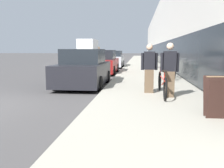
% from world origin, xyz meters
% --- Properties ---
extents(sidewalk_slab, '(3.56, 70.00, 0.16)m').
position_xyz_m(sidewalk_slab, '(5.42, 21.00, 0.08)').
color(sidewalk_slab, '#A39E8E').
rests_on(sidewalk_slab, ground).
extents(storefront_facade, '(10.01, 70.00, 7.26)m').
position_xyz_m(storefront_facade, '(12.24, 29.00, 3.62)').
color(storefront_facade, silver).
rests_on(storefront_facade, ground).
extents(tandem_bicycle, '(0.52, 2.62, 0.86)m').
position_xyz_m(tandem_bicycle, '(5.73, 1.76, 0.52)').
color(tandem_bicycle, black).
rests_on(tandem_bicycle, sidewalk_slab).
extents(person_rider, '(0.57, 0.22, 1.67)m').
position_xyz_m(person_rider, '(5.91, 1.42, 0.99)').
color(person_rider, brown).
rests_on(person_rider, sidewalk_slab).
extents(person_bystander, '(0.56, 0.22, 1.65)m').
position_xyz_m(person_bystander, '(5.32, 2.17, 0.98)').
color(person_bystander, brown).
rests_on(person_bystander, sidewalk_slab).
extents(bike_rack_hoop, '(0.05, 0.60, 0.84)m').
position_xyz_m(bike_rack_hoop, '(6.40, 5.42, 0.67)').
color(bike_rack_hoop, '#4C4C51').
rests_on(bike_rack_hoop, sidewalk_slab).
extents(cruiser_bike_nearest, '(0.52, 1.69, 0.93)m').
position_xyz_m(cruiser_bike_nearest, '(6.71, 6.65, 0.54)').
color(cruiser_bike_nearest, black).
rests_on(cruiser_bike_nearest, sidewalk_slab).
extents(cruiser_bike_middle, '(0.52, 1.72, 0.93)m').
position_xyz_m(cruiser_bike_middle, '(6.76, 8.74, 0.55)').
color(cruiser_bike_middle, black).
rests_on(cruiser_bike_middle, sidewalk_slab).
extents(sandwich_board_sign, '(0.56, 0.56, 0.90)m').
position_xyz_m(sandwich_board_sign, '(6.69, -0.87, 0.61)').
color(sandwich_board_sign, '#331E19').
rests_on(sandwich_board_sign, sidewalk_slab).
extents(parked_sedan_curbside, '(1.98, 4.22, 1.64)m').
position_xyz_m(parked_sedan_curbside, '(2.55, 4.45, 0.74)').
color(parked_sedan_curbside, black).
rests_on(parked_sedan_curbside, ground).
extents(vintage_roadster_curbside, '(1.75, 4.47, 1.60)m').
position_xyz_m(vintage_roadster_curbside, '(2.59, 10.54, 0.72)').
color(vintage_roadster_curbside, maroon).
rests_on(vintage_roadster_curbside, ground).
extents(parked_sedan_far, '(1.90, 4.19, 1.53)m').
position_xyz_m(parked_sedan_far, '(2.58, 16.46, 0.71)').
color(parked_sedan_far, silver).
rests_on(parked_sedan_far, ground).
extents(moving_truck, '(2.33, 6.46, 3.09)m').
position_xyz_m(moving_truck, '(-2.40, 30.05, 1.55)').
color(moving_truck, orange).
rests_on(moving_truck, ground).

